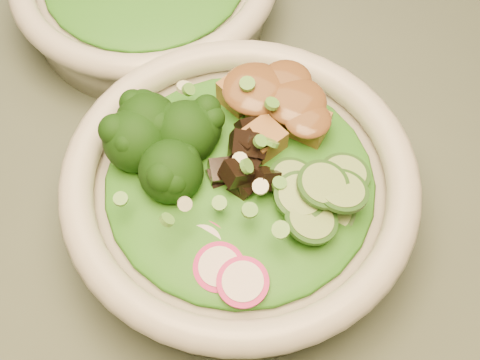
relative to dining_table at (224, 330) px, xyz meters
The scene contains 10 objects.
dining_table is the anchor object (origin of this frame).
salad_bowl 0.16m from the dining_table, 107.75° to the left, with size 0.27×0.27×0.07m.
lettuce_bed 0.18m from the dining_table, 107.75° to the left, with size 0.20×0.20×0.02m, color #1D6515.
broccoli_florets 0.21m from the dining_table, 151.77° to the left, with size 0.08×0.07×0.04m, color black, non-canonical shape.
radish_slices 0.18m from the dining_table, 106.49° to the right, with size 0.11×0.04×0.02m, color #B00D56, non-canonical shape.
cucumber_slices 0.20m from the dining_table, 56.37° to the left, with size 0.07×0.07×0.04m, color #95B765, non-canonical shape.
mushroom_heap 0.20m from the dining_table, 106.70° to the left, with size 0.07×0.07×0.04m, color black, non-canonical shape.
tofu_cubes 0.22m from the dining_table, 103.77° to the left, with size 0.09×0.06×0.04m, color olive, non-canonical shape.
peanut_sauce 0.23m from the dining_table, 103.77° to the left, with size 0.07×0.06×0.02m, color brown.
scallion_garnish 0.21m from the dining_table, 107.75° to the left, with size 0.19×0.19×0.02m, color #519835, non-canonical shape.
Camera 1 is at (0.11, -0.16, 1.23)m, focal length 50.00 mm.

